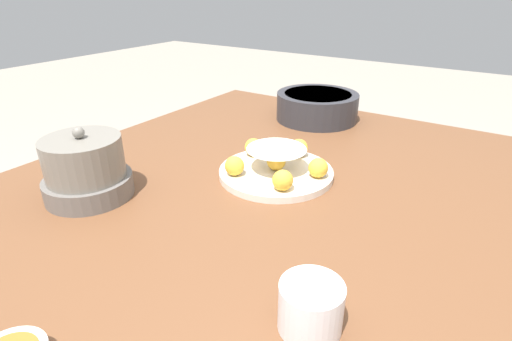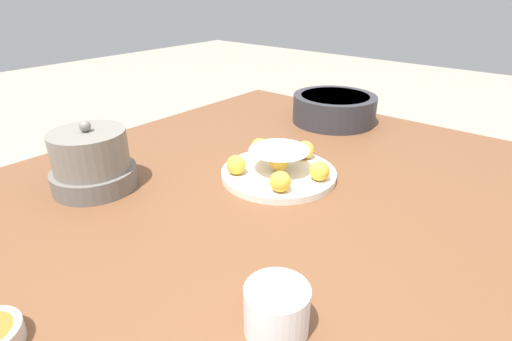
{
  "view_description": "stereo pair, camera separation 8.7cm",
  "coord_description": "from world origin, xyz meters",
  "px_view_note": "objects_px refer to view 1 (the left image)",
  "views": [
    {
      "loc": [
        -0.59,
        -0.44,
        1.2
      ],
      "look_at": [
        0.07,
        -0.01,
        0.82
      ],
      "focal_mm": 28.0,
      "sensor_mm": 36.0,
      "label": 1
    },
    {
      "loc": [
        -0.54,
        -0.51,
        1.2
      ],
      "look_at": [
        0.07,
        -0.01,
        0.82
      ],
      "focal_mm": 28.0,
      "sensor_mm": 36.0,
      "label": 2
    }
  ],
  "objects_px": {
    "dining_table": "(235,233)",
    "warming_pot": "(86,169)",
    "cake_plate": "(276,166)",
    "serving_bowl": "(317,106)",
    "cup_near": "(311,307)"
  },
  "relations": [
    {
      "from": "warming_pot",
      "to": "cup_near",
      "type": "bearing_deg",
      "value": -96.92
    },
    {
      "from": "cake_plate",
      "to": "warming_pot",
      "type": "height_order",
      "value": "warming_pot"
    },
    {
      "from": "cup_near",
      "to": "warming_pot",
      "type": "bearing_deg",
      "value": 83.08
    },
    {
      "from": "dining_table",
      "to": "cup_near",
      "type": "distance_m",
      "value": 0.38
    },
    {
      "from": "cup_near",
      "to": "warming_pot",
      "type": "relative_size",
      "value": 0.47
    },
    {
      "from": "serving_bowl",
      "to": "warming_pot",
      "type": "xyz_separation_m",
      "value": [
        -0.74,
        0.18,
        0.01
      ]
    },
    {
      "from": "dining_table",
      "to": "warming_pot",
      "type": "bearing_deg",
      "value": 120.29
    },
    {
      "from": "cake_plate",
      "to": "cup_near",
      "type": "xyz_separation_m",
      "value": [
        -0.37,
        -0.27,
        0.01
      ]
    },
    {
      "from": "cake_plate",
      "to": "serving_bowl",
      "type": "bearing_deg",
      "value": 13.44
    },
    {
      "from": "serving_bowl",
      "to": "cake_plate",
      "type": "bearing_deg",
      "value": -166.56
    },
    {
      "from": "cake_plate",
      "to": "dining_table",
      "type": "bearing_deg",
      "value": 172.7
    },
    {
      "from": "dining_table",
      "to": "serving_bowl",
      "type": "distance_m",
      "value": 0.6
    },
    {
      "from": "dining_table",
      "to": "warming_pot",
      "type": "relative_size",
      "value": 8.3
    },
    {
      "from": "cake_plate",
      "to": "warming_pot",
      "type": "distance_m",
      "value": 0.41
    },
    {
      "from": "warming_pot",
      "to": "cake_plate",
      "type": "bearing_deg",
      "value": -43.48
    }
  ]
}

